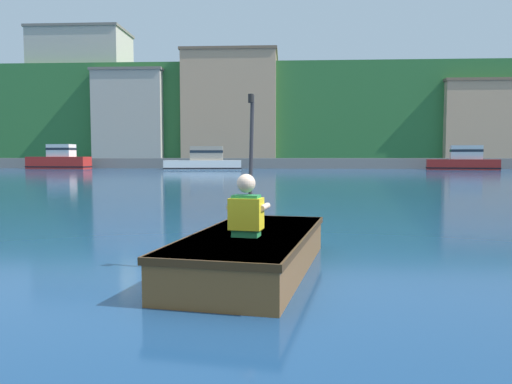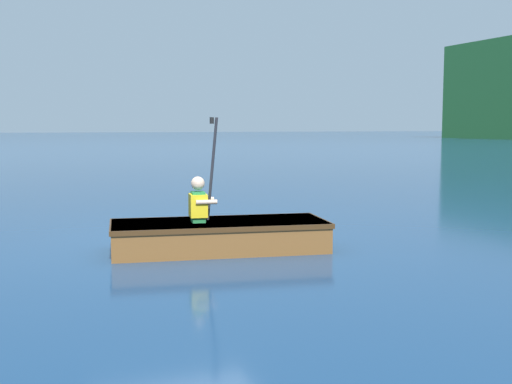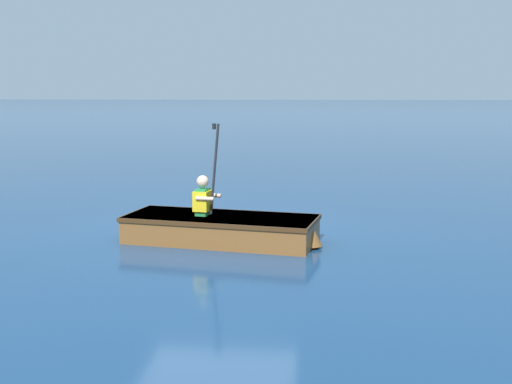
% 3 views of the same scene
% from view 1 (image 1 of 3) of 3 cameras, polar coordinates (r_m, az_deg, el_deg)
% --- Properties ---
extents(ground_plane, '(300.00, 300.00, 0.00)m').
position_cam_1_polar(ground_plane, '(4.79, -10.80, -9.27)').
color(ground_plane, navy).
extents(shoreline_ridge, '(120.00, 20.00, 11.70)m').
position_cam_1_polar(shoreline_ridge, '(66.60, 2.20, 8.23)').
color(shoreline_ridge, '#2D6B33').
rests_on(shoreline_ridge, ground).
extents(waterfront_warehouse_left, '(11.32, 7.07, 16.50)m').
position_cam_1_polar(waterfront_warehouse_left, '(66.54, -19.21, 10.09)').
color(waterfront_warehouse_left, '#B2A899').
rests_on(waterfront_warehouse_left, ground).
extents(waterfront_office_block_center, '(8.19, 8.76, 10.92)m').
position_cam_1_polar(waterfront_office_block_center, '(61.90, -13.50, 8.08)').
color(waterfront_office_block_center, '#B2A899').
rests_on(waterfront_office_block_center, ground).
extents(waterfront_apartment_right, '(10.90, 10.32, 13.11)m').
position_cam_1_polar(waterfront_apartment_right, '(60.85, -2.73, 9.29)').
color(waterfront_apartment_right, tan).
rests_on(waterfront_apartment_right, ground).
extents(waterfront_tower_far, '(11.73, 11.11, 9.50)m').
position_cam_1_polar(waterfront_tower_far, '(65.24, 24.29, 6.99)').
color(waterfront_tower_far, tan).
rests_on(waterfront_tower_far, ground).
extents(marina_dock, '(54.44, 2.40, 0.90)m').
position_cam_1_polar(marina_dock, '(44.76, 1.71, 3.31)').
color(marina_dock, slate).
rests_on(marina_dock, ground).
extents(moored_boat_dock_west_end, '(6.27, 2.80, 1.86)m').
position_cam_1_polar(moored_boat_dock_west_end, '(39.97, -5.92, 3.52)').
color(moored_boat_dock_west_end, white).
rests_on(moored_boat_dock_west_end, ground).
extents(moored_boat_dock_center_near, '(5.71, 3.04, 1.94)m').
position_cam_1_polar(moored_boat_dock_center_near, '(43.24, 22.61, 3.32)').
color(moored_boat_dock_center_near, red).
rests_on(moored_boat_dock_center_near, ground).
extents(moored_boat_dock_center_far, '(5.45, 2.12, 2.10)m').
position_cam_1_polar(moored_boat_dock_center_far, '(46.02, -21.55, 3.45)').
color(moored_boat_dock_center_far, red).
rests_on(moored_boat_dock_center_far, ground).
extents(rowboat_foreground, '(1.52, 2.88, 0.38)m').
position_cam_1_polar(rowboat_foreground, '(4.85, -0.21, -6.41)').
color(rowboat_foreground, brown).
rests_on(rowboat_foreground, ground).
extents(person_paddler, '(0.40, 0.39, 1.30)m').
position_cam_1_polar(person_paddler, '(4.51, -1.10, -1.80)').
color(person_paddler, '#267F3F').
rests_on(person_paddler, rowboat_foreground).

